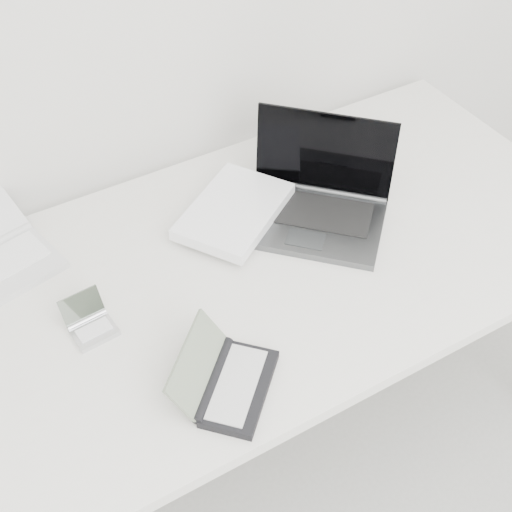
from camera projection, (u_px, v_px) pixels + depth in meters
desk at (259, 274)px, 1.61m from camera, size 1.60×0.80×0.73m
laptop_large at (280, 206)px, 1.65m from camera, size 0.53×0.45×0.22m
pda_silver at (91, 325)px, 1.43m from camera, size 0.09×0.10×0.07m
palmtop_charcoal at (228, 382)px, 1.32m from camera, size 0.25×0.25×0.10m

